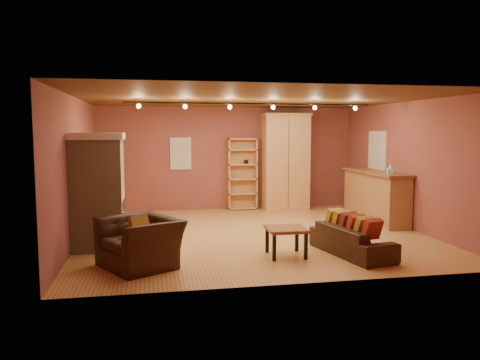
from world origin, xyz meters
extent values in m
plane|color=#AF793E|center=(0.00, 0.00, 0.00)|extent=(7.00, 7.00, 0.00)
plane|color=brown|center=(0.00, 0.00, 2.80)|extent=(7.00, 7.00, 0.00)
cube|color=brown|center=(0.00, 3.25, 1.40)|extent=(7.00, 0.02, 2.80)
cube|color=brown|center=(-3.50, 0.00, 1.40)|extent=(0.02, 6.50, 2.80)
cube|color=brown|center=(3.50, 0.00, 1.40)|extent=(0.02, 6.50, 2.80)
cube|color=tan|center=(-3.05, -0.60, 1.00)|extent=(0.90, 0.90, 2.00)
cube|color=beige|center=(-3.05, -0.60, 2.06)|extent=(0.98, 0.98, 0.12)
cube|color=black|center=(-2.64, -0.60, 0.60)|extent=(0.10, 0.65, 0.55)
cone|color=orange|center=(-2.58, -0.60, 0.48)|extent=(0.10, 0.10, 0.22)
cube|color=silver|center=(-1.30, 3.23, 1.55)|extent=(0.56, 0.04, 0.86)
cube|color=tan|center=(0.36, 3.23, 0.98)|extent=(0.80, 0.04, 1.96)
cube|color=tan|center=(-0.02, 3.09, 0.98)|extent=(0.04, 0.31, 1.96)
cube|color=tan|center=(0.74, 3.09, 0.98)|extent=(0.04, 0.31, 1.96)
cube|color=gray|center=(0.23, 3.09, 0.87)|extent=(0.18, 0.12, 0.05)
cube|color=black|center=(0.47, 3.09, 1.31)|extent=(0.10, 0.10, 0.12)
cube|color=tan|center=(0.36, 3.09, 0.04)|extent=(0.80, 0.31, 0.04)
cube|color=tan|center=(0.36, 3.09, 0.44)|extent=(0.80, 0.31, 0.04)
cube|color=tan|center=(0.36, 3.09, 0.85)|extent=(0.80, 0.31, 0.03)
cube|color=tan|center=(0.36, 3.09, 1.25)|extent=(0.80, 0.31, 0.04)
cube|color=tan|center=(0.36, 3.09, 1.65)|extent=(0.80, 0.31, 0.04)
cube|color=tan|center=(0.36, 3.09, 1.94)|extent=(0.80, 0.31, 0.04)
cube|color=tan|center=(1.52, 2.92, 1.28)|extent=(1.23, 0.67, 2.57)
cube|color=brown|center=(1.52, 2.59, 1.28)|extent=(0.02, 0.01, 2.47)
cube|color=tan|center=(1.52, 2.92, 2.60)|extent=(1.29, 0.73, 0.06)
cube|color=#A7794D|center=(3.20, 0.92, 0.57)|extent=(0.55, 2.40, 1.15)
cube|color=brown|center=(3.20, 0.92, 1.18)|extent=(0.67, 2.52, 0.06)
cube|color=#8EC0E4|center=(3.15, 0.15, 1.26)|extent=(0.14, 0.14, 0.11)
cone|color=white|center=(3.15, 0.15, 1.37)|extent=(0.08, 0.08, 0.10)
cube|color=silver|center=(3.47, 1.40, 1.65)|extent=(0.05, 0.90, 1.00)
imported|color=black|center=(1.35, -1.90, 0.34)|extent=(0.85, 1.81, 0.68)
cube|color=#A12D20|center=(1.46, -2.43, 0.56)|extent=(0.34, 0.28, 0.36)
cube|color=#A6792A|center=(1.41, -2.22, 0.56)|extent=(0.34, 0.28, 0.36)
cube|color=#A12D20|center=(1.37, -2.00, 0.56)|extent=(0.34, 0.28, 0.36)
cube|color=maroon|center=(1.32, -1.79, 0.56)|extent=(0.34, 0.28, 0.36)
cube|color=#A6792A|center=(1.28, -1.57, 0.56)|extent=(0.34, 0.28, 0.36)
cube|color=#A6792A|center=(1.24, -1.36, 0.56)|extent=(0.34, 0.28, 0.36)
imported|color=black|center=(-2.27, -1.96, 0.52)|extent=(1.27, 1.43, 1.05)
cube|color=#A6792A|center=(-2.27, -1.96, 0.65)|extent=(0.38, 0.35, 0.34)
cube|color=brown|center=(0.19, -1.78, 0.47)|extent=(0.67, 0.67, 0.05)
cube|color=black|center=(-0.08, -2.05, 0.22)|extent=(0.05, 0.05, 0.44)
cube|color=black|center=(0.46, -2.05, 0.22)|extent=(0.05, 0.05, 0.44)
cube|color=black|center=(-0.08, -1.50, 0.22)|extent=(0.05, 0.05, 0.44)
cube|color=black|center=(0.46, -1.50, 0.22)|extent=(0.05, 0.05, 0.44)
cylinder|color=black|center=(0.00, 0.20, 2.72)|extent=(5.20, 0.03, 0.03)
sphere|color=#FFD88C|center=(-2.30, 0.20, 2.65)|extent=(0.09, 0.09, 0.09)
sphere|color=#FFD88C|center=(-1.38, 0.20, 2.65)|extent=(0.09, 0.09, 0.09)
sphere|color=#FFD88C|center=(-0.46, 0.20, 2.65)|extent=(0.09, 0.09, 0.09)
sphere|color=#FFD88C|center=(0.46, 0.20, 2.65)|extent=(0.09, 0.09, 0.09)
sphere|color=#FFD88C|center=(1.38, 0.20, 2.65)|extent=(0.09, 0.09, 0.09)
sphere|color=#FFD88C|center=(2.30, 0.20, 2.65)|extent=(0.09, 0.09, 0.09)
camera|label=1|loc=(-2.06, -9.41, 2.15)|focal=35.00mm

